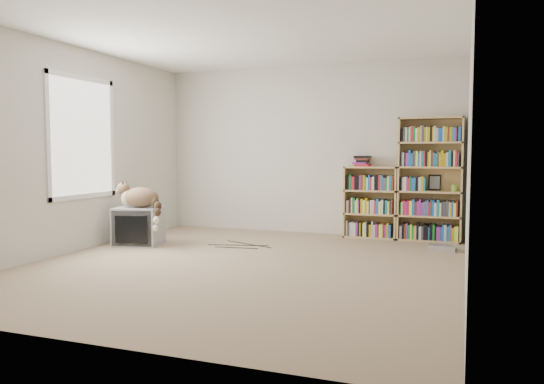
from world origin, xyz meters
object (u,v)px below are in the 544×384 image
(cat, at_px, (143,200))
(bookcase_short, at_px, (371,205))
(bookcase_tall, at_px, (430,182))
(dvd_player, at_px, (444,248))
(crt_tv, at_px, (139,226))

(cat, xyz_separation_m, bookcase_short, (2.68, 1.68, -0.12))
(cat, bearing_deg, bookcase_tall, 14.94)
(cat, distance_m, dvd_player, 3.86)
(crt_tv, relative_size, bookcase_tall, 0.40)
(bookcase_tall, bearing_deg, bookcase_short, -179.98)
(bookcase_short, bearing_deg, cat, -147.92)
(bookcase_short, bearing_deg, bookcase_tall, 0.02)
(bookcase_tall, bearing_deg, crt_tv, -155.46)
(crt_tv, relative_size, bookcase_short, 0.66)
(cat, distance_m, bookcase_short, 3.16)
(crt_tv, height_order, bookcase_tall, bookcase_tall)
(cat, relative_size, dvd_player, 2.41)
(dvd_player, bearing_deg, bookcase_tall, 116.58)
(dvd_player, bearing_deg, bookcase_short, 154.24)
(cat, bearing_deg, dvd_player, 3.64)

